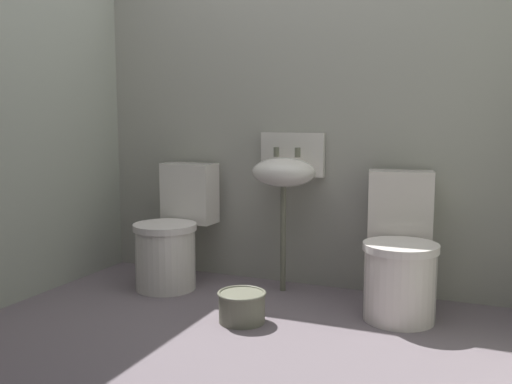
# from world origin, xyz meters

# --- Properties ---
(ground_plane) EXTENTS (3.25, 2.46, 0.08)m
(ground_plane) POSITION_xyz_m (0.00, 0.00, -0.04)
(ground_plane) COLOR slate
(wall_back) EXTENTS (3.25, 0.10, 2.15)m
(wall_back) POSITION_xyz_m (0.00, 1.08, 1.08)
(wall_back) COLOR #9D9B8F
(wall_back) RESTS_ON ground
(wall_left) EXTENTS (0.10, 2.26, 2.15)m
(wall_left) POSITION_xyz_m (-1.47, 0.10, 1.08)
(wall_left) COLOR #9BA091
(wall_left) RESTS_ON ground
(toilet_left) EXTENTS (0.42, 0.60, 0.78)m
(toilet_left) POSITION_xyz_m (-0.76, 0.68, 0.32)
(toilet_left) COLOR silver
(toilet_left) RESTS_ON ground
(toilet_right) EXTENTS (0.48, 0.65, 0.78)m
(toilet_right) POSITION_xyz_m (0.68, 0.68, 0.32)
(toilet_right) COLOR silver
(toilet_right) RESTS_ON ground
(sink) EXTENTS (0.42, 0.35, 0.99)m
(sink) POSITION_xyz_m (-0.06, 0.87, 0.75)
(sink) COLOR #676755
(sink) RESTS_ON ground
(bucket) EXTENTS (0.26, 0.26, 0.17)m
(bucket) POSITION_xyz_m (-0.07, 0.23, 0.09)
(bucket) COLOR #676755
(bucket) RESTS_ON ground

